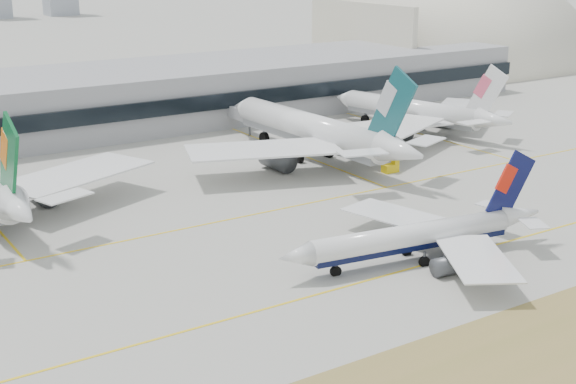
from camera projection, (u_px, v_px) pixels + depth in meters
ground at (331, 274)px, 120.24m from camera, size 3000.00×3000.00×0.00m
taxiing_airliner at (421, 236)px, 124.55m from camera, size 47.72×41.15×16.05m
widebody_cathay at (317, 132)px, 180.91m from camera, size 70.14×68.59×25.02m
widebody_china_air at (418, 112)px, 208.75m from camera, size 54.97×54.76×20.14m
terminal at (75, 103)px, 210.05m from camera, size 280.00×43.10×15.00m
hangar at (451, 72)px, 308.65m from camera, size 91.00×60.00×60.00m
gse_c at (391, 168)px, 173.34m from camera, size 3.55×2.00×2.60m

